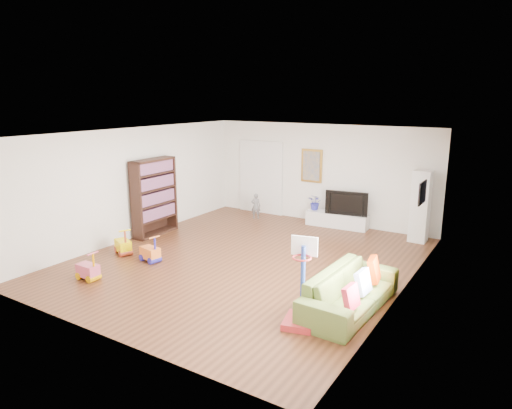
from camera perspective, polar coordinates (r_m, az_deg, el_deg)
The scene contains 25 objects.
floor at distance 9.84m, azimuth -1.24°, elevation -6.99°, with size 6.50×7.50×0.00m, color brown.
ceiling at distance 9.25m, azimuth -1.33°, elevation 8.89°, with size 6.50×7.50×0.00m, color white.
wall_back at distance 12.70m, azimuth 8.05°, elevation 3.86°, with size 6.50×0.00×2.70m, color white.
wall_front at distance 6.75m, azimuth -19.08°, elevation -5.28°, with size 6.50×0.00×2.70m, color white.
wall_left at distance 11.52m, azimuth -14.94°, elevation 2.56°, with size 0.00×7.50×2.70m, color white.
wall_right at distance 8.19m, azimuth 18.12°, elevation -1.98°, with size 0.00×7.50×2.70m, color silver.
navy_accent at distance 9.42m, azimuth 20.36°, elevation 2.92°, with size 0.01×3.20×1.70m, color black.
olive_wainscot at distance 9.74m, azimuth 19.72°, elevation -4.91°, with size 0.01×3.20×1.00m, color brown.
doorway at distance 13.58m, azimuth 0.60°, elevation 3.32°, with size 1.45×0.06×2.10m, color white.
painting_back at distance 12.73m, azimuth 6.98°, elevation 4.83°, with size 0.62×0.06×0.92m, color gold.
artwork_right at distance 9.68m, azimuth 20.09°, elevation 1.40°, with size 0.04×0.56×0.46m, color #7F3F8C.
media_console at distance 12.42m, azimuth 10.08°, elevation -1.91°, with size 1.65×0.41×0.38m, color silver.
tall_cabinet at distance 11.55m, azimuth 19.86°, elevation -0.22°, with size 0.40×0.40×1.73m, color white.
bookshelf at distance 11.71m, azimuth -12.59°, elevation 0.92°, with size 0.34×1.32×1.92m, color #321B14.
sofa at distance 7.74m, azimuth 11.69°, elevation -10.51°, with size 2.25×0.88×0.66m, color olive.
basketball_hoop at distance 6.99m, azimuth 5.58°, elevation -9.77°, with size 0.47×0.57×1.37m, color red.
ride_on_yellow at distance 10.55m, azimuth -16.32°, elevation -4.41°, with size 0.45×0.28×0.60m, color #FFE500.
ride_on_orange at distance 9.94m, azimuth -13.13°, elevation -5.34°, with size 0.44×0.27×0.59m, color orange.
ride_on_pink at distance 9.33m, azimuth -20.31°, elevation -7.14°, with size 0.43×0.27×0.57m, color #D5526F.
child at distance 13.01m, azimuth -0.02°, elevation -0.19°, with size 0.27×0.18×0.74m, color slate.
tv at distance 12.21m, azimuth 11.33°, elevation 0.25°, with size 1.11×0.15×0.64m, color black.
vase_plant at distance 12.58m, azimuth 7.45°, elevation 0.28°, with size 0.38×0.33×0.42m, color #2A2B9C.
pillow_left at distance 7.05m, azimuth 11.79°, elevation -11.26°, with size 0.09×0.36×0.36m, color #D32B47.
pillow_center at distance 7.63m, azimuth 13.24°, elevation -9.40°, with size 0.10×0.38×0.38m, color white.
pillow_right at distance 8.19m, azimuth 14.56°, elevation -7.87°, with size 0.11×0.41×0.41m, color #A92C02.
Camera 1 is at (5.06, -7.71, 3.43)m, focal length 32.00 mm.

